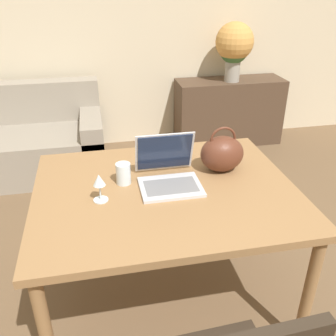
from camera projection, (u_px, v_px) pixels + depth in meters
The scene contains 9 objects.
wall_back at pixel (124, 19), 3.82m from camera, with size 10.00×0.06×2.70m.
dining_table at pixel (166, 200), 2.01m from camera, with size 1.37×1.09×0.77m.
couch at pixel (19, 144), 3.65m from camera, with size 1.62×0.85×0.82m.
sideboard at pixel (228, 112), 4.25m from camera, with size 1.19×0.40×0.73m.
laptop at pixel (168, 170), 2.01m from camera, with size 0.32×0.33×0.26m.
drinking_glass at pixel (123, 174), 2.00m from camera, with size 0.08×0.08×0.12m.
wine_glass at pixel (99, 183), 1.83m from camera, with size 0.07×0.07×0.15m.
handbag at pixel (222, 153), 2.11m from camera, with size 0.25×0.19×0.27m.
flower_vase at pixel (234, 46), 3.86m from camera, with size 0.39×0.39×0.61m.
Camera 1 is at (-0.38, -1.00, 1.79)m, focal length 40.00 mm.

